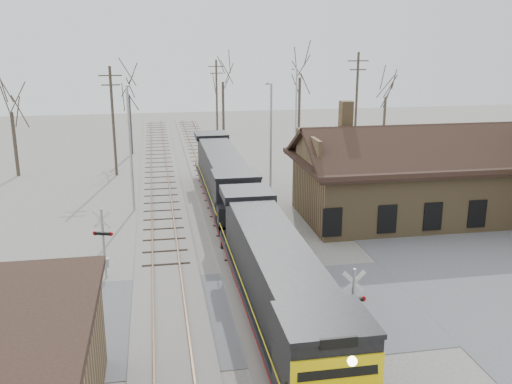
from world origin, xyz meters
TOP-DOWN VIEW (x-y plane):
  - ground at (0.00, 0.00)m, footprint 140.00×140.00m
  - road at (0.00, 0.00)m, footprint 60.00×9.00m
  - track_main at (0.00, 15.00)m, footprint 3.40×90.00m
  - track_siding at (-4.50, 15.00)m, footprint 3.40×90.00m
  - depot at (11.99, 12.00)m, footprint 15.20×9.31m
  - locomotive_lead at (0.00, -2.23)m, footprint 2.75×18.44m
  - locomotive_trailing at (0.00, 16.48)m, footprint 2.75×18.44m
  - crossbuck_near at (2.42, -4.23)m, footprint 1.04×0.27m
  - crossbuck_far at (-7.61, 5.06)m, footprint 1.04×0.40m
  - streetlight_a at (-6.48, 16.93)m, footprint 0.25×2.04m
  - streetlight_b at (4.25, 20.42)m, footprint 0.25×2.04m
  - streetlight_c at (9.55, 33.42)m, footprint 0.25×2.04m
  - utility_pole_a at (-8.29, 27.94)m, footprint 2.00×0.24m
  - utility_pole_b at (2.96, 46.89)m, footprint 2.00×0.24m
  - utility_pole_c at (14.17, 28.39)m, footprint 2.00×0.24m
  - tree_a at (-16.94, 29.30)m, footprint 3.79×3.79m
  - tree_b at (-7.22, 37.27)m, footprint 4.10×4.10m
  - tree_c at (4.03, 49.23)m, footprint 4.28×4.28m
  - tree_d at (12.06, 41.69)m, footprint 4.92×4.92m
  - tree_e at (21.57, 39.01)m, footprint 3.50×3.50m

SIDE VIEW (x-z plane):
  - ground at x=0.00m, z-range 0.00..0.00m
  - road at x=0.00m, z-range 0.00..0.03m
  - track_main at x=0.00m, z-range -0.05..0.19m
  - track_siding at x=-4.50m, z-range -0.05..0.19m
  - crossbuck_near at x=2.42m, z-range -0.09..3.57m
  - crossbuck_far at x=-7.61m, z-range -0.09..3.65m
  - locomotive_trailing at x=0.00m, z-range 0.21..4.08m
  - locomotive_lead at x=0.00m, z-range 0.10..4.19m
  - depot at x=11.99m, z-range -1.54..6.36m
  - streetlight_b at x=4.25m, z-range 0.53..9.14m
  - utility_pole_b at x=2.96m, z-range 0.22..9.48m
  - streetlight_a at x=-6.48m, z-range 0.54..9.41m
  - streetlight_c at x=9.55m, z-range 0.54..9.48m
  - utility_pole_a at x=-8.29m, z-range 0.22..9.82m
  - utility_pole_c at x=14.17m, z-range 0.23..10.86m
  - tree_e at x=21.57m, z-range 1.80..10.37m
  - tree_a at x=-16.94m, z-range 1.96..11.25m
  - tree_b at x=-7.22m, z-range 2.13..12.17m
  - tree_c at x=4.03m, z-range 2.22..12.70m
  - tree_d at x=12.06m, z-range 2.56..14.63m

